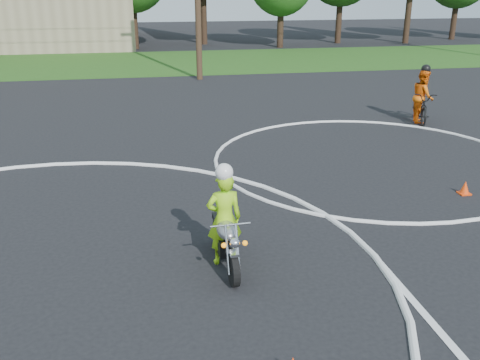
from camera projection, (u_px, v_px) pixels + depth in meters
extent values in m
cube|color=#1E4714|center=(100.00, 64.00, 30.16)|extent=(120.00, 10.00, 0.02)
torus|color=silver|center=(0.00, 291.00, 8.04)|extent=(12.12, 12.12, 0.12)
torus|color=silver|center=(368.00, 159.00, 13.99)|extent=(8.10, 8.10, 0.10)
cylinder|color=black|center=(234.00, 269.00, 8.13)|extent=(0.13, 0.54, 0.54)
cylinder|color=black|center=(218.00, 234.00, 9.28)|extent=(0.13, 0.54, 0.54)
cube|color=black|center=(225.00, 244.00, 8.71)|extent=(0.27, 0.50, 0.27)
ellipsoid|color=#9B9A9F|center=(227.00, 230.00, 8.43)|extent=(0.35, 0.59, 0.25)
cube|color=black|center=(222.00, 221.00, 8.85)|extent=(0.26, 0.55, 0.09)
cylinder|color=silver|center=(227.00, 249.00, 8.07)|extent=(0.05, 0.32, 0.72)
cylinder|color=white|center=(238.00, 248.00, 8.11)|extent=(0.05, 0.32, 0.72)
cube|color=white|center=(234.00, 253.00, 8.02)|extent=(0.13, 0.20, 0.04)
cylinder|color=silver|center=(230.00, 225.00, 8.11)|extent=(0.63, 0.06, 0.03)
sphere|color=silver|center=(235.00, 243.00, 7.88)|extent=(0.16, 0.16, 0.16)
sphere|color=orange|center=(224.00, 245.00, 7.87)|extent=(0.08, 0.08, 0.08)
sphere|color=orange|center=(245.00, 243.00, 7.94)|extent=(0.08, 0.08, 0.08)
cylinder|color=silver|center=(229.00, 239.00, 9.10)|extent=(0.10, 0.72, 0.07)
imported|color=#91D516|center=(224.00, 219.00, 8.61)|extent=(0.59, 0.40, 1.58)
sphere|color=silver|center=(224.00, 172.00, 8.29)|extent=(0.28, 0.28, 0.28)
imported|color=black|center=(421.00, 107.00, 17.57)|extent=(1.28, 2.08, 1.03)
imported|color=orange|center=(423.00, 96.00, 17.45)|extent=(0.88, 1.00, 1.72)
sphere|color=black|center=(426.00, 69.00, 17.14)|extent=(0.30, 0.30, 0.30)
cone|color=#F3400C|center=(465.00, 188.00, 11.68)|extent=(0.22, 0.22, 0.30)
cube|color=#F3400C|center=(464.00, 193.00, 11.73)|extent=(0.24, 0.24, 0.03)
cylinder|color=#382619|center=(134.00, 25.00, 36.39)|extent=(0.44, 0.44, 3.24)
cylinder|color=#382619|center=(204.00, 16.00, 38.95)|extent=(0.44, 0.44, 3.96)
cylinder|color=#382619|center=(280.00, 26.00, 37.21)|extent=(0.44, 0.44, 2.88)
cylinder|color=#382619|center=(339.00, 18.00, 39.77)|extent=(0.44, 0.44, 3.60)
cylinder|color=#382619|center=(408.00, 13.00, 39.56)|extent=(0.44, 0.44, 4.32)
cylinder|color=#382619|center=(454.00, 18.00, 42.43)|extent=(0.44, 0.44, 3.24)
cylinder|color=#382619|center=(76.00, 27.00, 36.70)|extent=(0.44, 0.44, 2.88)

